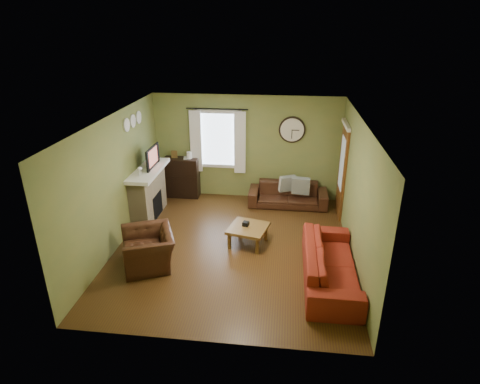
# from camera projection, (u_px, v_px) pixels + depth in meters

# --- Properties ---
(floor) EXTENTS (4.60, 5.20, 0.00)m
(floor) POSITION_uv_depth(u_px,v_px,m) (233.00, 247.00, 8.09)
(floor) COLOR #452B12
(floor) RESTS_ON ground
(ceiling) EXTENTS (4.60, 5.20, 0.00)m
(ceiling) POSITION_uv_depth(u_px,v_px,m) (232.00, 120.00, 7.06)
(ceiling) COLOR white
(ceiling) RESTS_ON ground
(wall_left) EXTENTS (0.00, 5.20, 2.60)m
(wall_left) POSITION_uv_depth(u_px,v_px,m) (116.00, 183.00, 7.82)
(wall_left) COLOR olive
(wall_left) RESTS_ON ground
(wall_right) EXTENTS (0.00, 5.20, 2.60)m
(wall_right) POSITION_uv_depth(u_px,v_px,m) (357.00, 194.00, 7.32)
(wall_right) COLOR olive
(wall_right) RESTS_ON ground
(wall_back) EXTENTS (4.60, 0.00, 2.60)m
(wall_back) POSITION_uv_depth(u_px,v_px,m) (246.00, 148.00, 9.94)
(wall_back) COLOR olive
(wall_back) RESTS_ON ground
(wall_front) EXTENTS (4.60, 0.00, 2.60)m
(wall_front) POSITION_uv_depth(u_px,v_px,m) (205.00, 265.00, 5.20)
(wall_front) COLOR olive
(wall_front) RESTS_ON ground
(fireplace) EXTENTS (0.40, 1.40, 1.10)m
(fireplace) POSITION_uv_depth(u_px,v_px,m) (148.00, 195.00, 9.14)
(fireplace) COLOR tan
(fireplace) RESTS_ON floor
(firebox) EXTENTS (0.04, 0.60, 0.55)m
(firebox) POSITION_uv_depth(u_px,v_px,m) (157.00, 205.00, 9.22)
(firebox) COLOR black
(firebox) RESTS_ON fireplace
(mantel) EXTENTS (0.58, 1.60, 0.08)m
(mantel) POSITION_uv_depth(u_px,v_px,m) (147.00, 170.00, 8.91)
(mantel) COLOR white
(mantel) RESTS_ON fireplace
(tv) EXTENTS (0.08, 0.60, 0.35)m
(tv) POSITION_uv_depth(u_px,v_px,m) (149.00, 159.00, 8.96)
(tv) COLOR black
(tv) RESTS_ON mantel
(tv_screen) EXTENTS (0.02, 0.62, 0.36)m
(tv_screen) POSITION_uv_depth(u_px,v_px,m) (153.00, 157.00, 8.93)
(tv_screen) COLOR #994C3F
(tv_screen) RESTS_ON mantel
(medallion_left) EXTENTS (0.28, 0.28, 0.03)m
(medallion_left) POSITION_uv_depth(u_px,v_px,m) (127.00, 125.00, 8.17)
(medallion_left) COLOR white
(medallion_left) RESTS_ON wall_left
(medallion_mid) EXTENTS (0.28, 0.28, 0.03)m
(medallion_mid) POSITION_uv_depth(u_px,v_px,m) (133.00, 121.00, 8.49)
(medallion_mid) COLOR white
(medallion_mid) RESTS_ON wall_left
(medallion_right) EXTENTS (0.28, 0.28, 0.03)m
(medallion_right) POSITION_uv_depth(u_px,v_px,m) (139.00, 117.00, 8.81)
(medallion_right) COLOR white
(medallion_right) RESTS_ON wall_left
(window_pane) EXTENTS (1.00, 0.02, 1.30)m
(window_pane) POSITION_uv_depth(u_px,v_px,m) (218.00, 139.00, 9.92)
(window_pane) COLOR silver
(window_pane) RESTS_ON wall_back
(curtain_rod) EXTENTS (0.03, 0.03, 1.50)m
(curtain_rod) POSITION_uv_depth(u_px,v_px,m) (217.00, 109.00, 9.52)
(curtain_rod) COLOR black
(curtain_rod) RESTS_ON wall_back
(curtain_left) EXTENTS (0.28, 0.04, 1.55)m
(curtain_left) POSITION_uv_depth(u_px,v_px,m) (196.00, 142.00, 9.91)
(curtain_left) COLOR white
(curtain_left) RESTS_ON wall_back
(curtain_right) EXTENTS (0.28, 0.04, 1.55)m
(curtain_right) POSITION_uv_depth(u_px,v_px,m) (240.00, 143.00, 9.79)
(curtain_right) COLOR white
(curtain_right) RESTS_ON wall_back
(wall_clock) EXTENTS (0.64, 0.06, 0.64)m
(wall_clock) POSITION_uv_depth(u_px,v_px,m) (292.00, 130.00, 9.58)
(wall_clock) COLOR white
(wall_clock) RESTS_ON wall_back
(door) EXTENTS (0.05, 0.90, 2.10)m
(door) POSITION_uv_depth(u_px,v_px,m) (342.00, 171.00, 9.11)
(door) COLOR brown
(door) RESTS_ON floor
(bookshelf) EXTENTS (0.87, 0.37, 1.03)m
(bookshelf) POSITION_uv_depth(u_px,v_px,m) (182.00, 177.00, 10.24)
(bookshelf) COLOR black
(bookshelf) RESTS_ON floor
(book) EXTENTS (0.20, 0.25, 0.02)m
(book) POSITION_uv_depth(u_px,v_px,m) (184.00, 161.00, 10.06)
(book) COLOR brown
(book) RESTS_ON bookshelf
(sofa_brown) EXTENTS (1.90, 0.74, 0.56)m
(sofa_brown) POSITION_uv_depth(u_px,v_px,m) (288.00, 195.00, 9.83)
(sofa_brown) COLOR #361C11
(sofa_brown) RESTS_ON floor
(pillow_left) EXTENTS (0.41, 0.27, 0.40)m
(pillow_left) POSITION_uv_depth(u_px,v_px,m) (287.00, 184.00, 9.77)
(pillow_left) COLOR gray
(pillow_left) RESTS_ON sofa_brown
(pillow_right) EXTENTS (0.44, 0.19, 0.43)m
(pillow_right) POSITION_uv_depth(u_px,v_px,m) (301.00, 186.00, 9.63)
(pillow_right) COLOR gray
(pillow_right) RESTS_ON sofa_brown
(sofa_red) EXTENTS (0.89, 2.28, 0.67)m
(sofa_red) POSITION_uv_depth(u_px,v_px,m) (330.00, 264.00, 6.95)
(sofa_red) COLOR maroon
(sofa_red) RESTS_ON floor
(armchair) EXTENTS (1.23, 1.30, 0.67)m
(armchair) POSITION_uv_depth(u_px,v_px,m) (148.00, 249.00, 7.40)
(armchair) COLOR #361C11
(armchair) RESTS_ON floor
(coffee_table) EXTENTS (0.88, 0.88, 0.39)m
(coffee_table) POSITION_uv_depth(u_px,v_px,m) (248.00, 235.00, 8.14)
(coffee_table) COLOR brown
(coffee_table) RESTS_ON floor
(tissue_box) EXTENTS (0.14, 0.14, 0.09)m
(tissue_box) POSITION_uv_depth(u_px,v_px,m) (246.00, 225.00, 8.10)
(tissue_box) COLOR black
(tissue_box) RESTS_ON coffee_table
(wine_glass_a) EXTENTS (0.08, 0.08, 0.22)m
(wine_glass_a) POSITION_uv_depth(u_px,v_px,m) (140.00, 172.00, 8.39)
(wine_glass_a) COLOR white
(wine_glass_a) RESTS_ON mantel
(wine_glass_b) EXTENTS (0.07, 0.07, 0.19)m
(wine_glass_b) POSITION_uv_depth(u_px,v_px,m) (141.00, 171.00, 8.47)
(wine_glass_b) COLOR white
(wine_glass_b) RESTS_ON mantel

